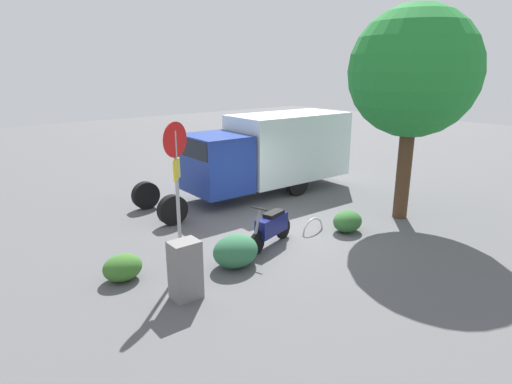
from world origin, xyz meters
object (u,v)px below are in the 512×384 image
Objects in this scene: motorcycle at (271,227)px; stop_sign at (177,174)px; box_truck_near at (269,150)px; utility_cabinet at (185,270)px; street_tree at (414,73)px; bike_rack_hoop at (313,232)px.

stop_sign is (2.51, -0.26, 1.74)m from motorcycle.
box_truck_near reaches higher than utility_cabinet.
box_truck_near is 5.59m from street_tree.
street_tree is at bearing 107.54° from box_truck_near.
stop_sign is 7.44m from street_tree.
motorcycle is at bearing 174.03° from stop_sign.
motorcycle is 1.45× the size of utility_cabinet.
bike_rack_hoop is at bearing 162.86° from motorcycle.
motorcycle is (3.22, 3.81, -1.07)m from box_truck_near.
street_tree is at bearing 164.61° from bike_rack_hoop.
stop_sign reaches higher than motorcycle.
street_tree is 5.08× the size of utility_cabinet.
street_tree is 5.34m from bike_rack_hoop.
bike_rack_hoop is (-4.04, 0.31, -2.26)m from stop_sign.
utility_cabinet is at bearing 0.16° from street_tree.
motorcycle is at bearing -10.99° from street_tree.
box_truck_near is at bearing -143.18° from utility_cabinet.
street_tree is 7.30× the size of bike_rack_hoop.
bike_rack_hoop is (3.02, -0.83, -4.32)m from street_tree.
street_tree is at bearing -179.84° from utility_cabinet.
bike_rack_hoop is at bearing -169.49° from utility_cabinet.
bike_rack_hoop is at bearing -15.39° from street_tree.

